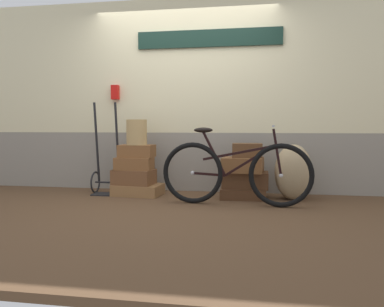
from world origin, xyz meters
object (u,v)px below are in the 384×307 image
at_px(suitcase_0, 138,190).
at_px(luggage_trolley, 107,173).
at_px(suitcase_7, 247,150).
at_px(suitcase_4, 243,193).
at_px(suitcase_5, 245,180).
at_px(wicker_basket, 137,132).
at_px(suitcase_6, 243,165).
at_px(suitcase_1, 134,177).
at_px(suitcase_3, 137,151).
at_px(burlap_sack, 293,172).
at_px(bicycle, 235,173).
at_px(suitcase_2, 134,164).

relative_size(suitcase_0, luggage_trolley, 0.51).
relative_size(suitcase_7, luggage_trolley, 0.30).
height_order(suitcase_4, suitcase_5, suitcase_5).
bearing_deg(suitcase_4, suitcase_5, 56.52).
height_order(suitcase_0, wicker_basket, wicker_basket).
bearing_deg(suitcase_6, suitcase_1, -174.14).
relative_size(suitcase_3, burlap_sack, 0.65).
bearing_deg(luggage_trolley, suitcase_5, -0.32).
relative_size(suitcase_5, bicycle, 0.33).
height_order(suitcase_0, suitcase_3, suitcase_3).
relative_size(wicker_basket, burlap_sack, 0.48).
xyz_separation_m(suitcase_0, suitcase_2, (-0.04, -0.02, 0.35)).
bearing_deg(suitcase_2, suitcase_5, 1.96).
xyz_separation_m(suitcase_0, suitcase_7, (1.42, 0.01, 0.53)).
distance_m(suitcase_6, bicycle, 0.42).
height_order(suitcase_3, suitcase_6, suitcase_3).
bearing_deg(suitcase_5, luggage_trolley, -179.67).
xyz_separation_m(suitcase_1, suitcase_5, (1.45, 0.05, -0.01)).
height_order(suitcase_5, wicker_basket, wicker_basket).
bearing_deg(suitcase_7, wicker_basket, 176.75).
height_order(suitcase_6, burlap_sack, burlap_sack).
bearing_deg(suitcase_3, luggage_trolley, 178.28).
xyz_separation_m(suitcase_2, wicker_basket, (0.03, 0.03, 0.41)).
bearing_deg(suitcase_3, suitcase_2, -113.09).
distance_m(suitcase_4, bicycle, 0.53).
bearing_deg(suitcase_6, suitcase_7, 33.99).
bearing_deg(luggage_trolley, suitcase_3, -2.23).
relative_size(suitcase_6, suitcase_7, 1.36).
bearing_deg(suitcase_5, suitcase_0, -178.06).
relative_size(suitcase_0, burlap_sack, 0.90).
bearing_deg(suitcase_0, wicker_basket, 169.77).
bearing_deg(suitcase_2, bicycle, -17.25).
height_order(suitcase_4, suitcase_7, suitcase_7).
distance_m(suitcase_0, suitcase_3, 0.51).
xyz_separation_m(luggage_trolley, bicycle, (1.74, -0.47, 0.10)).
distance_m(suitcase_0, suitcase_7, 1.51).
relative_size(suitcase_2, suitcase_3, 1.05).
xyz_separation_m(wicker_basket, bicycle, (1.31, -0.44, -0.45)).
xyz_separation_m(wicker_basket, burlap_sack, (2.00, 0.02, -0.48)).
height_order(suitcase_5, suitcase_6, suitcase_6).
xyz_separation_m(wicker_basket, luggage_trolley, (-0.43, 0.04, -0.54)).
height_order(suitcase_7, luggage_trolley, luggage_trolley).
relative_size(suitcase_3, luggage_trolley, 0.36).
bearing_deg(suitcase_2, suitcase_3, 66.18).
relative_size(suitcase_0, suitcase_5, 1.09).
height_order(suitcase_1, bicycle, bicycle).
relative_size(suitcase_2, bicycle, 0.27).
height_order(suitcase_2, suitcase_3, suitcase_3).
relative_size(suitcase_4, wicker_basket, 1.69).
xyz_separation_m(burlap_sack, bicycle, (-0.69, -0.46, 0.04)).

